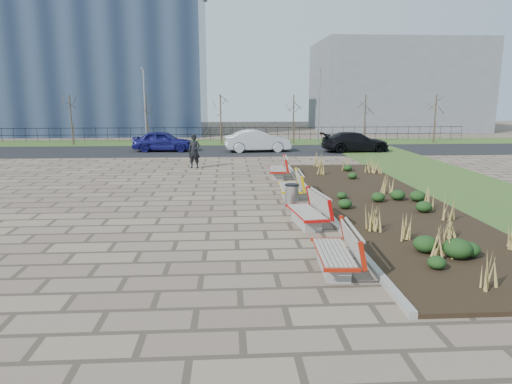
{
  "coord_description": "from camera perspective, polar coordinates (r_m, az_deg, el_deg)",
  "views": [
    {
      "loc": [
        0.65,
        -11.36,
        3.94
      ],
      "look_at": [
        1.5,
        3.0,
        0.9
      ],
      "focal_mm": 32.0,
      "sensor_mm": 36.0,
      "label": 1
    }
  ],
  "objects": [
    {
      "name": "tree_f",
      "position": [
        41.69,
        21.45,
        8.51
      ],
      "size": [
        1.4,
        1.4,
        4.0
      ],
      "primitive_type": null,
      "color": "#4C3D2D",
      "rests_on": "grass_verge_far"
    },
    {
      "name": "ground",
      "position": [
        12.04,
        -6.34,
        -7.24
      ],
      "size": [
        120.0,
        120.0,
        0.0
      ],
      "primitive_type": "plane",
      "color": "#7B6A54",
      "rests_on": "ground"
    },
    {
      "name": "planting_bed",
      "position": [
        17.72,
        15.12,
        -1.17
      ],
      "size": [
        4.5,
        18.0,
        0.1
      ],
      "primitive_type": "cube",
      "color": "black",
      "rests_on": "ground"
    },
    {
      "name": "bench_b",
      "position": [
        14.1,
        6.32,
        -2.26
      ],
      "size": [
        1.17,
        2.2,
        1.0
      ],
      "primitive_type": null,
      "rotation": [
        0.0,
        0.0,
        0.13
      ],
      "color": "red",
      "rests_on": "ground"
    },
    {
      "name": "building_glass",
      "position": [
        56.24,
        -28.07,
        14.21
      ],
      "size": [
        40.0,
        14.0,
        15.0
      ],
      "primitive_type": "cube",
      "color": "#192338",
      "rests_on": "ground"
    },
    {
      "name": "tree_c",
      "position": [
        37.91,
        -4.43,
        9.02
      ],
      "size": [
        1.4,
        1.4,
        4.0
      ],
      "primitive_type": null,
      "color": "#4C3D2D",
      "rests_on": "grass_verge_far"
    },
    {
      "name": "litter_bin",
      "position": [
        15.88,
        4.48,
        -0.74
      ],
      "size": [
        0.47,
        0.47,
        0.93
      ],
      "primitive_type": "cylinder",
      "color": "#B2B2B7",
      "rests_on": "ground"
    },
    {
      "name": "road",
      "position": [
        33.59,
        -4.5,
        5.18
      ],
      "size": [
        80.0,
        7.0,
        0.02
      ],
      "primitive_type": "cube",
      "color": "black",
      "rests_on": "ground"
    },
    {
      "name": "pedestrian",
      "position": [
        25.48,
        -7.73,
        5.07
      ],
      "size": [
        0.78,
        0.61,
        1.89
      ],
      "primitive_type": "imported",
      "rotation": [
        0.0,
        0.0,
        -0.26
      ],
      "color": "black",
      "rests_on": "ground"
    },
    {
      "name": "tree_d",
      "position": [
        38.28,
        4.7,
        9.05
      ],
      "size": [
        1.4,
        1.4,
        4.0
      ],
      "primitive_type": null,
      "color": "#4C3D2D",
      "rests_on": "grass_verge_far"
    },
    {
      "name": "grass_verge_far",
      "position": [
        39.56,
        -4.35,
        6.21
      ],
      "size": [
        80.0,
        5.0,
        0.04
      ],
      "primitive_type": "cube",
      "color": "#33511E",
      "rests_on": "ground"
    },
    {
      "name": "building_grey",
      "position": [
        56.77,
        16.95,
        12.5
      ],
      "size": [
        18.0,
        12.0,
        10.0
      ],
      "primitive_type": "cube",
      "color": "slate",
      "rests_on": "ground"
    },
    {
      "name": "car_silver",
      "position": [
        32.81,
        0.21,
        6.42
      ],
      "size": [
        4.79,
        2.04,
        1.54
      ],
      "primitive_type": "imported",
      "rotation": [
        0.0,
        0.0,
        1.66
      ],
      "color": "#BABCC3",
      "rests_on": "road"
    },
    {
      "name": "tree_a",
      "position": [
        39.96,
        -22.09,
        8.35
      ],
      "size": [
        1.4,
        1.4,
        4.0
      ],
      "primitive_type": null,
      "color": "#4C3D2D",
      "rests_on": "grass_verge_far"
    },
    {
      "name": "bench_c",
      "position": [
        17.93,
        4.21,
        0.84
      ],
      "size": [
        0.98,
        2.13,
        1.0
      ],
      "primitive_type": null,
      "rotation": [
        0.0,
        0.0,
        -0.04
      ],
      "color": "#E4B30C",
      "rests_on": "ground"
    },
    {
      "name": "bench_a",
      "position": [
        10.61,
        9.68,
        -7.16
      ],
      "size": [
        1.0,
        2.14,
        1.0
      ],
      "primitive_type": null,
      "rotation": [
        0.0,
        0.0,
        -0.05
      ],
      "color": "#AE1E0B",
      "rests_on": "ground"
    },
    {
      "name": "railing_fence",
      "position": [
        41.0,
        -4.33,
        7.28
      ],
      "size": [
        44.0,
        0.1,
        1.2
      ],
      "primitive_type": null,
      "color": "black",
      "rests_on": "grass_verge_far"
    },
    {
      "name": "car_blue",
      "position": [
        33.69,
        -11.54,
        6.26
      ],
      "size": [
        4.36,
        1.94,
        1.45
      ],
      "primitive_type": "imported",
      "rotation": [
        0.0,
        0.0,
        1.52
      ],
      "color": "navy",
      "rests_on": "road"
    },
    {
      "name": "lamp_west",
      "position": [
        37.95,
        -13.71,
        10.24
      ],
      "size": [
        0.24,
        0.6,
        6.0
      ],
      "primitive_type": null,
      "color": "gray",
      "rests_on": "grass_verge_far"
    },
    {
      "name": "planting_curb",
      "position": [
        17.12,
        7.71,
        -1.22
      ],
      "size": [
        0.16,
        18.0,
        0.15
      ],
      "primitive_type": "cube",
      "color": "gray",
      "rests_on": "ground"
    },
    {
      "name": "grass_verge_near",
      "position": [
        19.75,
        28.31,
        -0.96
      ],
      "size": [
        5.0,
        38.0,
        0.04
      ],
      "primitive_type": "cube",
      "color": "#33511E",
      "rests_on": "ground"
    },
    {
      "name": "car_black",
      "position": [
        33.48,
        12.3,
        6.14
      ],
      "size": [
        4.93,
        2.28,
        1.4
      ],
      "primitive_type": "imported",
      "rotation": [
        0.0,
        0.0,
        1.64
      ],
      "color": "black",
      "rests_on": "road"
    },
    {
      "name": "tree_b",
      "position": [
        38.48,
        -13.5,
        8.78
      ],
      "size": [
        1.4,
        1.4,
        4.0
      ],
      "primitive_type": null,
      "color": "#4C3D2D",
      "rests_on": "grass_verge_far"
    },
    {
      "name": "lamp_east",
      "position": [
        38.08,
        7.87,
        10.47
      ],
      "size": [
        0.24,
        0.6,
        6.0
      ],
      "primitive_type": null,
      "color": "gray",
      "rests_on": "grass_verge_far"
    },
    {
      "name": "tree_e",
      "position": [
        39.57,
        13.44,
        8.86
      ],
      "size": [
        1.4,
        1.4,
        4.0
      ],
      "primitive_type": null,
      "color": "#4C3D2D",
      "rests_on": "grass_verge_far"
    },
    {
      "name": "bench_d",
      "position": [
        22.33,
        2.69,
        3.06
      ],
      "size": [
        1.04,
        2.16,
        1.0
      ],
      "primitive_type": null,
      "rotation": [
        0.0,
        0.0,
        -0.07
      ],
      "color": "#AE130B",
      "rests_on": "ground"
    }
  ]
}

